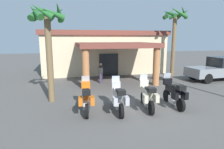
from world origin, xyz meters
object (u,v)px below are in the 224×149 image
Objects in this scene: motorcycle_silver at (118,98)px; palm_tree_near_portico at (175,25)px; motorcycle_black at (174,93)px; pickup_truck_gray at (218,69)px; palm_tree_roadside at (47,29)px; pedestrian at (101,72)px; motorcycle_orange at (86,98)px; motorcycle_cream at (147,96)px; motel_building at (103,51)px.

motorcycle_silver is 0.35× the size of palm_tree_near_portico.
pickup_truck_gray is (7.06, 5.04, 0.24)m from motorcycle_black.
palm_tree_near_portico is 11.87m from palm_tree_roadside.
palm_tree_near_portico reaches higher than motorcycle_silver.
pedestrian is 0.25× the size of palm_tree_near_portico.
motorcycle_orange is 0.41× the size of palm_tree_roadside.
motorcycle_silver is at bearing -98.17° from motorcycle_orange.
motorcycle_orange is at bearing 90.83° from motorcycle_black.
palm_tree_roadside is at bearing 58.97° from motorcycle_silver.
palm_tree_near_portico reaches higher than pedestrian.
pedestrian is at bearing 169.52° from pickup_truck_gray.
palm_tree_roadside reaches higher than motorcycle_cream.
motorcycle_cream is 10.43m from palm_tree_near_portico.
motel_building reaches higher than motorcycle_silver.
motorcycle_orange is 0.35× the size of palm_tree_near_portico.
motorcycle_orange is 4.25m from palm_tree_roadside.
motorcycle_orange is 0.42× the size of pickup_truck_gray.
palm_tree_near_portico is (5.75, 7.72, 4.02)m from motorcycle_cream.
pedestrian is at bearing 48.42° from palm_tree_roadside.
pedestrian is at bearing 2.91° from motorcycle_silver.
palm_tree_roadside is (-13.33, -2.85, 3.06)m from pickup_truck_gray.
motorcycle_black is (4.50, -0.17, 0.00)m from motorcycle_orange.
motorcycle_black is 0.41× the size of palm_tree_roadside.
motorcycle_black is 7.42m from palm_tree_roadside.
motorcycle_black is at bearing -78.50° from motorcycle_cream.
pickup_truck_gray is (11.56, 4.87, 0.24)m from motorcycle_orange.
palm_tree_near_portico is at bearing -38.43° from motorcycle_silver.
motorcycle_cream is at bearing 96.50° from motorcycle_black.
pickup_truck_gray reaches higher than motorcycle_black.
motorcycle_cream reaches higher than pedestrian.
motorcycle_orange reaches higher than pedestrian.
motel_building is 7.83× the size of pedestrian.
motorcycle_orange is at bearing -48.70° from palm_tree_roadside.
motorcycle_black is at bearing -19.22° from palm_tree_roadside.
motorcycle_silver is at bearing -157.14° from pickup_truck_gray.
palm_tree_roadside is (-3.28, 2.34, 3.30)m from motorcycle_silver.
palm_tree_near_portico is (4.25, 7.62, 4.02)m from motorcycle_black.
motel_building is 10.36m from palm_tree_roadside.
motorcycle_black is at bearing -88.15° from motorcycle_orange.
motorcycle_black reaches higher than pedestrian.
motorcycle_orange is 1.00× the size of motorcycle_silver.
motorcycle_silver and motorcycle_cream have the same top height.
pedestrian is 0.30× the size of palm_tree_roadside.
motorcycle_silver is 6.24m from pedestrian.
pickup_truck_gray is (9.88, -1.04, 0.02)m from pedestrian.
motorcycle_cream is (0.17, -11.37, -1.46)m from motel_building.
palm_tree_near_portico reaches higher than pickup_truck_gray.
motorcycle_silver is 0.41× the size of palm_tree_roadside.
motorcycle_cream is at bearing -25.53° from palm_tree_roadside.
palm_tree_near_portico is at bearing 132.92° from pickup_truck_gray.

